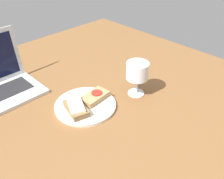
# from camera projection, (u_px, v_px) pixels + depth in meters

# --- Properties ---
(wooden_table) EXTENTS (1.40, 1.40, 0.03)m
(wooden_table) POSITION_uv_depth(u_px,v_px,m) (95.00, 104.00, 0.98)
(wooden_table) COLOR brown
(wooden_table) RESTS_ON ground
(plate) EXTENTS (0.23, 0.23, 0.01)m
(plate) POSITION_uv_depth(u_px,v_px,m) (86.00, 106.00, 0.94)
(plate) COLOR silver
(plate) RESTS_ON wooden_table
(sandwich_with_tomato) EXTENTS (0.12, 0.07, 0.03)m
(sandwich_with_tomato) POSITION_uv_depth(u_px,v_px,m) (95.00, 96.00, 0.96)
(sandwich_with_tomato) COLOR #A88456
(sandwich_with_tomato) RESTS_ON plate
(sandwich_with_cheese) EXTENTS (0.09, 0.12, 0.03)m
(sandwich_with_cheese) POSITION_uv_depth(u_px,v_px,m) (76.00, 108.00, 0.89)
(sandwich_with_cheese) COLOR brown
(sandwich_with_cheese) RESTS_ON plate
(wine_glass) EXTENTS (0.09, 0.09, 0.14)m
(wine_glass) POSITION_uv_depth(u_px,v_px,m) (137.00, 72.00, 0.96)
(wine_glass) COLOR white
(wine_glass) RESTS_ON wooden_table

